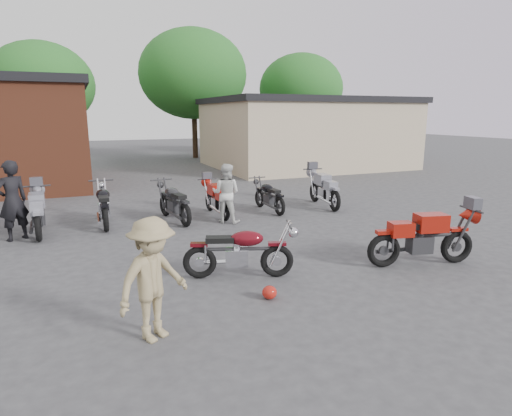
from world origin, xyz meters
name	(u,v)px	position (x,y,z in m)	size (l,w,h in m)	color
ground	(293,278)	(0.00, 0.00, 0.00)	(90.00, 90.00, 0.00)	#3A393C
stucco_building	(304,135)	(8.50, 15.00, 1.75)	(10.00, 8.00, 3.50)	tan
tree_1	(43,100)	(-5.00, 22.00, 3.70)	(5.92, 5.92, 7.40)	#185A20
tree_2	(194,91)	(4.00, 22.00, 4.40)	(7.04, 7.04, 8.80)	#185A20
tree_3	(301,102)	(12.00, 22.00, 3.80)	(6.08, 6.08, 7.60)	#185A20
vintage_motorcycle	(241,248)	(-0.87, 0.41, 0.56)	(1.93, 0.64, 1.12)	#590B13
sportbike	(424,235)	(2.67, -0.34, 0.62)	(2.13, 0.70, 1.23)	#A1180D
helmet	(269,292)	(-0.77, -0.63, 0.11)	(0.24, 0.24, 0.22)	#A71A11
person_dark	(12,201)	(-4.92, 4.70, 0.94)	(0.69, 0.45, 1.89)	black
person_light	(226,193)	(0.21, 4.38, 0.81)	(0.79, 0.61, 1.62)	silver
person_tan	(153,280)	(-2.67, -1.17, 0.83)	(1.07, 0.61, 1.65)	#99885E
row_bike_1	(38,210)	(-4.45, 5.11, 0.60)	(2.06, 0.68, 1.19)	gray
row_bike_2	(104,203)	(-2.89, 5.41, 0.60)	(2.08, 0.69, 1.21)	black
row_bike_3	(174,200)	(-1.08, 5.09, 0.59)	(2.03, 0.67, 1.18)	#252527
row_bike_4	(216,197)	(0.21, 5.26, 0.54)	(1.87, 0.62, 1.09)	red
row_bike_5	(269,194)	(1.86, 5.20, 0.52)	(1.81, 0.60, 1.05)	black
row_bike_6	(324,187)	(3.79, 5.17, 0.62)	(2.12, 0.70, 1.23)	gray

